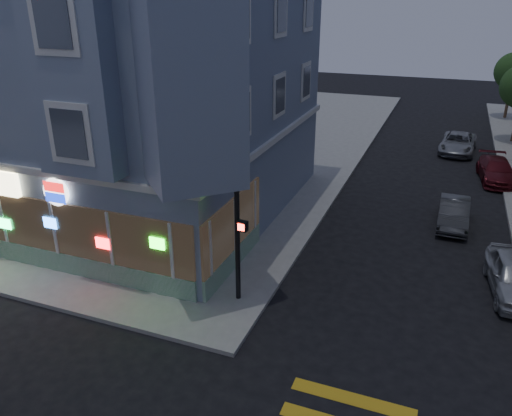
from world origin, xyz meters
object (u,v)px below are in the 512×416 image
Objects in this scene: parked_car_b at (454,213)px; traffic_signal at (236,205)px; parked_car_c at (497,171)px; parked_car_d at (458,143)px.

traffic_signal is (-6.59, -9.27, 3.00)m from parked_car_b.
parked_car_d is at bearing 105.68° from parked_car_c.
parked_car_c is 0.83× the size of traffic_signal.
parked_car_b is 0.86× the size of parked_car_c.
parked_car_b is 0.71× the size of traffic_signal.
traffic_signal is (-6.59, -21.59, 2.97)m from parked_car_d.
parked_car_d reaches higher than parked_car_b.
parked_car_c is (2.10, 7.12, 0.02)m from parked_car_b.
parked_car_c is at bearing 68.72° from traffic_signal.
traffic_signal reaches higher than parked_car_d.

